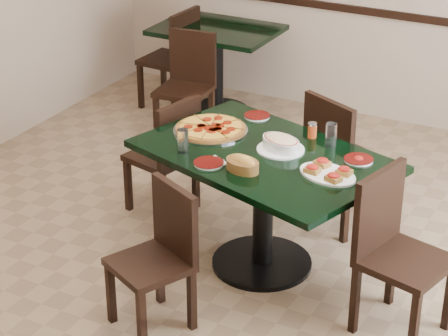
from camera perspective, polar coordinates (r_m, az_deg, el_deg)
The scene contains 20 objects.
floor at distance 5.23m, azimuth 0.68°, elevation -7.09°, with size 5.50×5.50×0.00m, color #7F6649.
main_table at distance 5.06m, azimuth 2.61°, elevation -0.88°, with size 1.62×1.28×0.75m.
back_table at distance 7.32m, azimuth -0.47°, elevation 7.47°, with size 0.99×0.72×0.75m.
chair_far at distance 5.56m, azimuth 7.55°, elevation 0.81°, with size 0.57×0.57×0.91m.
chair_near at distance 4.64m, azimuth -4.14°, elevation -5.41°, with size 0.50×0.50×0.80m.
chair_right at distance 4.66m, azimuth 11.01°, elevation -4.93°, with size 0.51×0.51×0.90m.
chair_left at distance 5.72m, azimuth -3.62°, elevation 1.12°, with size 0.46×0.46×0.82m.
back_chair_near at distance 6.92m, azimuth -2.38°, elevation 5.80°, with size 0.43×0.43×0.84m.
back_chair_left at distance 7.46m, azimuth -3.19°, elevation 7.46°, with size 0.43×0.43×0.87m.
pepperoni_pizza at distance 5.26m, azimuth -0.88°, elevation 2.60°, with size 0.45×0.45×0.04m.
lasagna_casserole at distance 5.00m, azimuth 3.73°, elevation 1.63°, with size 0.29×0.28×0.09m.
bread_basket at distance 4.76m, azimuth 1.22°, elevation 0.27°, with size 0.23×0.19×0.09m.
bruschetta_platter at distance 4.74m, azimuth 6.79°, elevation -0.24°, with size 0.40×0.33×0.05m.
side_plate_near at distance 4.84m, azimuth -1.00°, elevation 0.33°, with size 0.17×0.17×0.02m.
side_plate_far_r at distance 4.94m, azimuth 8.78°, elevation 0.56°, with size 0.17×0.17×0.03m.
side_plate_far_l at distance 5.46m, azimuth 2.18°, elevation 3.42°, with size 0.16×0.16×0.02m.
napkin_setting at distance 4.86m, azimuth -0.76°, elevation 0.37°, with size 0.18×0.18×0.01m.
water_glass_a at distance 5.07m, azimuth 7.01°, elevation 2.15°, with size 0.07×0.07×0.14m, color silver.
water_glass_b at distance 4.97m, azimuth -2.70°, elevation 1.78°, with size 0.07×0.07×0.14m, color silver.
pepper_shaker at distance 5.19m, azimuth 5.79°, elevation 2.49°, with size 0.05×0.05×0.09m.
Camera 1 is at (2.00, -3.89, 2.86)m, focal length 70.00 mm.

